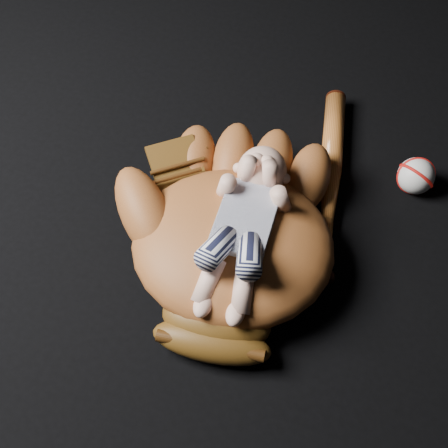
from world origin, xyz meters
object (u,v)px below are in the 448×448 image
object	(u,v)px
baseball	(416,176)
baseball_bat	(330,181)
newborn_baby	(241,231)
baseball_glove	(233,239)

from	to	relation	value
baseball	baseball_bat	bearing A→B (deg)	-160.63
newborn_baby	baseball_bat	xyz separation A→B (m)	(0.12, 0.26, -0.11)
baseball_glove	baseball	distance (m)	0.44
baseball_glove	newborn_baby	xyz separation A→B (m)	(0.02, -0.01, 0.05)
baseball_glove	newborn_baby	world-z (taller)	newborn_baby
newborn_baby	baseball	bearing A→B (deg)	44.77
baseball_glove	baseball	xyz separation A→B (m)	(0.30, 0.31, -0.05)
baseball_glove	newborn_baby	bearing A→B (deg)	-31.98
newborn_baby	baseball_bat	world-z (taller)	newborn_baby
baseball_glove	baseball	world-z (taller)	baseball_glove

